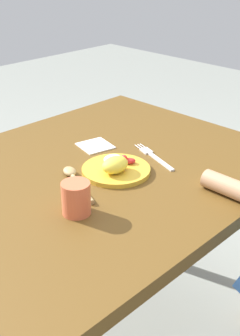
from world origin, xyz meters
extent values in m
cube|color=brown|center=(0.00, 0.00, 0.73)|extent=(1.24, 0.91, 0.04)
cube|color=#613410|center=(0.54, 0.37, 0.36)|extent=(0.05, 0.05, 0.71)
cylinder|color=gold|center=(0.07, -0.06, 0.76)|extent=(0.21, 0.21, 0.01)
ellipsoid|color=yellow|center=(0.05, -0.08, 0.79)|extent=(0.09, 0.06, 0.05)
ellipsoid|color=red|center=(0.12, -0.07, 0.78)|extent=(0.05, 0.05, 0.02)
ellipsoid|color=red|center=(0.12, -0.06, 0.78)|extent=(0.02, 0.03, 0.03)
ellipsoid|color=silver|center=(0.09, -0.03, 0.78)|extent=(0.06, 0.05, 0.02)
cube|color=silver|center=(0.22, -0.11, 0.76)|extent=(0.06, 0.14, 0.01)
cube|color=silver|center=(0.25, -0.03, 0.76)|extent=(0.04, 0.05, 0.01)
cylinder|color=silver|center=(0.27, 0.01, 0.76)|extent=(0.01, 0.04, 0.00)
cylinder|color=silver|center=(0.26, 0.01, 0.76)|extent=(0.01, 0.04, 0.00)
cylinder|color=silver|center=(0.25, 0.01, 0.76)|extent=(0.01, 0.04, 0.00)
cylinder|color=tan|center=(-0.07, -0.07, 0.76)|extent=(0.07, 0.15, 0.01)
ellipsoid|color=tan|center=(-0.03, 0.03, 0.76)|extent=(0.05, 0.06, 0.02)
cylinder|color=#DF6541|center=(-0.16, -0.15, 0.80)|extent=(0.07, 0.07, 0.09)
cube|color=white|center=(0.16, 0.12, 0.76)|extent=(0.12, 0.12, 0.00)
camera|label=1|loc=(-0.76, -0.90, 1.37)|focal=47.23mm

